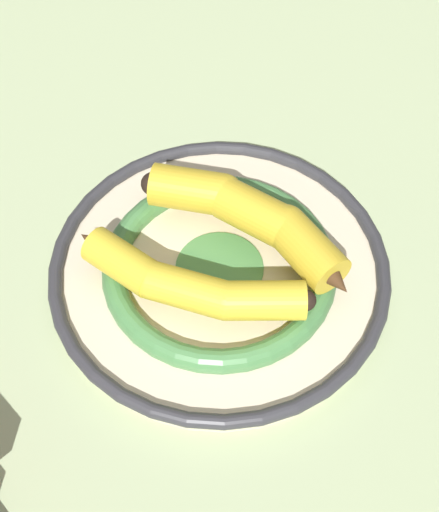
{
  "coord_description": "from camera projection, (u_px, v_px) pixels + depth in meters",
  "views": [
    {
      "loc": [
        -0.35,
        0.18,
        0.55
      ],
      "look_at": [
        -0.02,
        0.04,
        0.04
      ],
      "focal_mm": 50.0,
      "sensor_mm": 36.0,
      "label": 1
    }
  ],
  "objects": [
    {
      "name": "banana_a",
      "position": [
        253.0,
        218.0,
        0.63
      ],
      "size": [
        0.2,
        0.13,
        0.04
      ],
      "rotation": [
        0.0,
        0.0,
        6.85
      ],
      "color": "gold",
      "rests_on": "decorative_bowl"
    },
    {
      "name": "decorative_bowl",
      "position": [
        220.0,
        270.0,
        0.65
      ],
      "size": [
        0.31,
        0.31,
        0.03
      ],
      "color": "beige",
      "rests_on": "ground_plane"
    },
    {
      "name": "ground_plane",
      "position": [
        246.0,
        250.0,
        0.68
      ],
      "size": [
        2.8,
        2.8,
        0.0
      ],
      "primitive_type": "plane",
      "color": "#B2C693"
    },
    {
      "name": "banana_b",
      "position": [
        187.0,
        283.0,
        0.6
      ],
      "size": [
        0.16,
        0.17,
        0.03
      ],
      "rotation": [
        0.0,
        0.0,
        10.26
      ],
      "color": "yellow",
      "rests_on": "decorative_bowl"
    }
  ]
}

